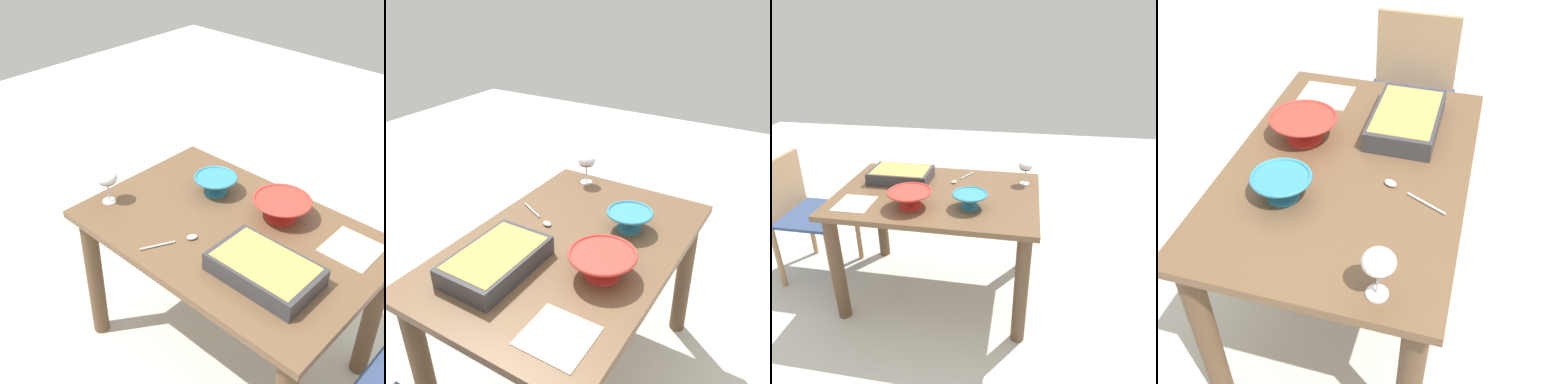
{
  "view_description": "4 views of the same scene",
  "coord_description": "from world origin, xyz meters",
  "views": [
    {
      "loc": [
        -1.02,
        1.3,
        1.99
      ],
      "look_at": [
        0.2,
        0.02,
        0.82
      ],
      "focal_mm": 47.66,
      "sensor_mm": 36.0,
      "label": 1
    },
    {
      "loc": [
        -1.16,
        -0.74,
        1.68
      ],
      "look_at": [
        0.24,
        0.11,
        0.82
      ],
      "focal_mm": 39.2,
      "sensor_mm": 36.0,
      "label": 2
    },
    {
      "loc": [
        0.49,
        -1.87,
        1.63
      ],
      "look_at": [
        0.17,
        -0.04,
        0.76
      ],
      "focal_mm": 33.45,
      "sensor_mm": 36.0,
      "label": 3
    },
    {
      "loc": [
        1.3,
        0.37,
        1.76
      ],
      "look_at": [
        0.23,
        0.07,
        0.8
      ],
      "focal_mm": 46.88,
      "sensor_mm": 36.0,
      "label": 4
    }
  ],
  "objects": [
    {
      "name": "wine_glass",
      "position": [
        0.51,
        0.22,
        0.84
      ],
      "size": [
        0.09,
        0.09,
        0.16
      ],
      "color": "white",
      "rests_on": "dining_table"
    },
    {
      "name": "small_bowl",
      "position": [
        -0.1,
        -0.2,
        0.78
      ],
      "size": [
        0.24,
        0.24,
        0.1
      ],
      "color": "red",
      "rests_on": "dining_table"
    },
    {
      "name": "casserole_dish",
      "position": [
        -0.27,
        0.14,
        0.77
      ],
      "size": [
        0.38,
        0.24,
        0.08
      ],
      "color": "#38383D",
      "rests_on": "dining_table"
    },
    {
      "name": "ground_plane",
      "position": [
        0.0,
        0.0,
        0.0
      ],
      "size": [
        8.0,
        8.0,
        0.0
      ],
      "primitive_type": "plane",
      "color": "beige"
    },
    {
      "name": "napkin",
      "position": [
        -0.42,
        -0.22,
        0.73
      ],
      "size": [
        0.2,
        0.21,
        0.0
      ],
      "primitive_type": "cube",
      "rotation": [
        0.0,
        0.0,
        0.01
      ],
      "color": "beige",
      "rests_on": "dining_table"
    },
    {
      "name": "mixing_bowl",
      "position": [
        0.22,
        -0.15,
        0.77
      ],
      "size": [
        0.19,
        0.19,
        0.09
      ],
      "color": "teal",
      "rests_on": "dining_table"
    },
    {
      "name": "dining_table",
      "position": [
        0.0,
        0.0,
        0.58
      ],
      "size": [
        1.19,
        0.81,
        0.73
      ],
      "color": "brown",
      "rests_on": "ground_plane"
    },
    {
      "name": "serving_spoon",
      "position": [
        0.09,
        0.2,
        0.73
      ],
      "size": [
        0.12,
        0.22,
        0.01
      ],
      "color": "silver",
      "rests_on": "dining_table"
    }
  ]
}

